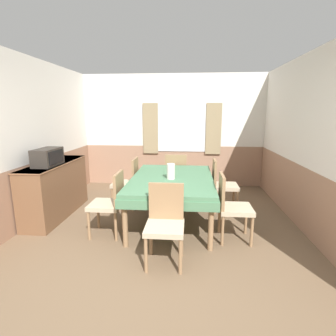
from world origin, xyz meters
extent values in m
plane|color=brown|center=(0.00, 0.00, 0.00)|extent=(16.00, 16.00, 0.00)
cube|color=white|center=(0.00, 4.02, 1.77)|extent=(4.59, 0.05, 1.65)
cube|color=#9E755B|center=(0.00, 4.02, 0.47)|extent=(4.59, 0.05, 0.95)
cube|color=white|center=(0.21, 3.99, 1.36)|extent=(1.26, 0.01, 1.07)
cube|color=#998460|center=(-0.53, 3.97, 1.36)|extent=(0.35, 0.03, 1.17)
cube|color=#998460|center=(0.94, 3.97, 1.36)|extent=(0.35, 0.03, 1.17)
cube|color=white|center=(-2.12, 2.00, 1.77)|extent=(0.05, 4.40, 1.65)
cube|color=#9E755B|center=(-2.12, 2.00, 0.47)|extent=(0.05, 4.40, 0.95)
cube|color=white|center=(2.12, 2.00, 1.77)|extent=(0.05, 4.40, 1.65)
cube|color=#9E755B|center=(2.12, 2.00, 0.47)|extent=(0.05, 4.40, 0.95)
cube|color=#4C7A56|center=(0.13, 1.81, 0.70)|extent=(1.27, 1.92, 0.06)
cube|color=#4C7A56|center=(0.13, 1.81, 0.61)|extent=(1.30, 1.95, 0.12)
cylinder|color=#93704C|center=(-0.42, 0.93, 0.34)|extent=(0.07, 0.07, 0.67)
cylinder|color=#93704C|center=(0.69, 0.93, 0.34)|extent=(0.07, 0.07, 0.67)
cylinder|color=#93704C|center=(-0.42, 2.69, 0.34)|extent=(0.07, 0.07, 0.67)
cylinder|color=#93704C|center=(0.69, 2.69, 0.34)|extent=(0.07, 0.07, 0.67)
cylinder|color=#93704C|center=(0.32, 0.38, 0.21)|extent=(0.04, 0.04, 0.42)
cylinder|color=#93704C|center=(-0.06, 0.38, 0.21)|extent=(0.04, 0.04, 0.42)
cylinder|color=#93704C|center=(0.32, 0.76, 0.21)|extent=(0.04, 0.04, 0.42)
cylinder|color=#93704C|center=(-0.06, 0.76, 0.21)|extent=(0.04, 0.04, 0.42)
cube|color=tan|center=(0.13, 0.57, 0.45)|extent=(0.44, 0.44, 0.06)
cube|color=#93704C|center=(0.13, 0.77, 0.70)|extent=(0.42, 0.04, 0.45)
cylinder|color=#93704C|center=(-0.97, 2.18, 0.21)|extent=(0.04, 0.04, 0.42)
cylinder|color=#93704C|center=(-0.97, 2.56, 0.21)|extent=(0.04, 0.04, 0.42)
cylinder|color=#93704C|center=(-0.59, 2.18, 0.21)|extent=(0.04, 0.04, 0.42)
cylinder|color=#93704C|center=(-0.59, 2.56, 0.21)|extent=(0.04, 0.04, 0.42)
cube|color=tan|center=(-0.78, 2.37, 0.45)|extent=(0.44, 0.44, 0.06)
cube|color=#93704C|center=(-0.58, 2.37, 0.70)|extent=(0.04, 0.42, 0.45)
cylinder|color=#93704C|center=(-0.97, 1.06, 0.21)|extent=(0.04, 0.04, 0.42)
cylinder|color=#93704C|center=(-0.97, 1.44, 0.21)|extent=(0.04, 0.04, 0.42)
cylinder|color=#93704C|center=(-0.59, 1.06, 0.21)|extent=(0.04, 0.04, 0.42)
cylinder|color=#93704C|center=(-0.59, 1.44, 0.21)|extent=(0.04, 0.04, 0.42)
cube|color=tan|center=(-0.78, 1.25, 0.45)|extent=(0.44, 0.44, 0.06)
cube|color=#93704C|center=(-0.58, 1.25, 0.70)|extent=(0.04, 0.42, 0.45)
cylinder|color=#93704C|center=(1.23, 2.56, 0.21)|extent=(0.04, 0.04, 0.42)
cylinder|color=#93704C|center=(1.23, 2.18, 0.21)|extent=(0.04, 0.04, 0.42)
cylinder|color=#93704C|center=(0.85, 2.56, 0.21)|extent=(0.04, 0.04, 0.42)
cylinder|color=#93704C|center=(0.85, 2.18, 0.21)|extent=(0.04, 0.04, 0.42)
cube|color=tan|center=(1.04, 2.37, 0.45)|extent=(0.44, 0.44, 0.06)
cube|color=#93704C|center=(0.84, 2.37, 0.70)|extent=(0.04, 0.42, 0.45)
cylinder|color=#93704C|center=(-0.06, 3.24, 0.21)|extent=(0.04, 0.04, 0.42)
cylinder|color=#93704C|center=(0.32, 3.24, 0.21)|extent=(0.04, 0.04, 0.42)
cylinder|color=#93704C|center=(-0.06, 2.86, 0.21)|extent=(0.04, 0.04, 0.42)
cylinder|color=#93704C|center=(0.32, 2.86, 0.21)|extent=(0.04, 0.04, 0.42)
cube|color=tan|center=(0.13, 3.05, 0.45)|extent=(0.44, 0.44, 0.06)
cube|color=#93704C|center=(0.13, 2.85, 0.70)|extent=(0.42, 0.04, 0.45)
cylinder|color=#93704C|center=(1.23, 1.44, 0.21)|extent=(0.04, 0.04, 0.42)
cylinder|color=#93704C|center=(1.23, 1.06, 0.21)|extent=(0.04, 0.04, 0.42)
cylinder|color=#93704C|center=(0.85, 1.44, 0.21)|extent=(0.04, 0.04, 0.42)
cylinder|color=#93704C|center=(0.85, 1.06, 0.21)|extent=(0.04, 0.04, 0.42)
cube|color=tan|center=(1.04, 1.25, 0.45)|extent=(0.44, 0.44, 0.06)
cube|color=#93704C|center=(0.84, 1.25, 0.70)|extent=(0.04, 0.42, 0.45)
cube|color=brown|center=(-1.85, 1.89, 0.46)|extent=(0.44, 1.56, 0.92)
cube|color=#8C5F3F|center=(-1.85, 1.89, 0.91)|extent=(0.46, 1.58, 0.02)
cube|color=#2D2823|center=(-1.82, 1.68, 1.05)|extent=(0.28, 0.53, 0.27)
cube|color=black|center=(-1.68, 1.68, 1.06)|extent=(0.01, 0.43, 0.21)
cylinder|color=silver|center=(0.12, 1.72, 0.85)|extent=(0.13, 0.13, 0.24)
camera|label=1|loc=(0.41, -2.19, 1.75)|focal=28.00mm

